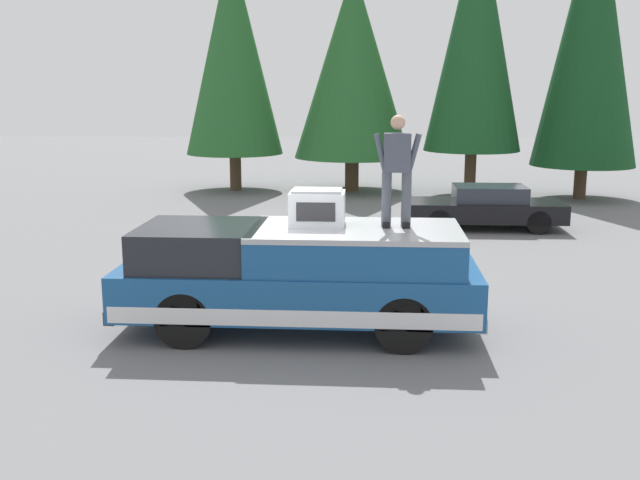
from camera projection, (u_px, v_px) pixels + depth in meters
The scene contains 9 objects.
ground_plane at pixel (272, 325), 11.93m from camera, with size 90.00×90.00×0.00m, color slate.
pickup_truck at pixel (299, 276), 11.51m from camera, with size 2.01×5.54×1.65m.
compressor_unit at pixel (317, 208), 11.46m from camera, with size 0.65×0.84×0.56m.
person_on_truck_bed at pixel (397, 168), 11.21m from camera, with size 0.29×0.72×1.69m.
parked_car_black at pixel (486, 207), 19.96m from camera, with size 1.64×4.10×1.16m.
conifer_far_left at pixel (591, 31), 24.31m from camera, with size 3.44×3.44×9.94m.
conifer_left at pixel (476, 32), 25.13m from camera, with size 3.33×3.33×9.57m.
conifer_center_left at pixel (353, 64), 26.41m from camera, with size 4.18×4.18×7.87m.
conifer_center_right at pixel (233, 51), 26.55m from camera, with size 3.50×3.50×8.68m.
Camera 1 is at (-11.32, -1.56, 3.75)m, focal length 41.82 mm.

